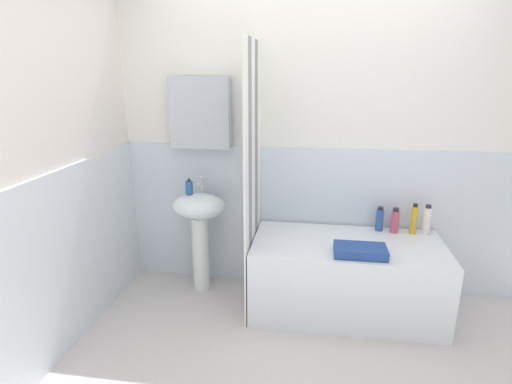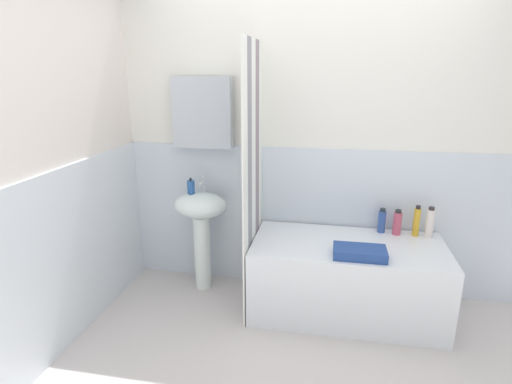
{
  "view_description": "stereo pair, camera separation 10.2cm",
  "coord_description": "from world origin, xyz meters",
  "px_view_note": "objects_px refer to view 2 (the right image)",
  "views": [
    {
      "loc": [
        0.05,
        -1.98,
        1.79
      ],
      "look_at": [
        -0.38,
        0.81,
        0.95
      ],
      "focal_mm": 28.57,
      "sensor_mm": 36.0,
      "label": 1
    },
    {
      "loc": [
        0.15,
        -1.97,
        1.79
      ],
      "look_at": [
        -0.38,
        0.81,
        0.95
      ],
      "focal_mm": 28.57,
      "sensor_mm": 36.0,
      "label": 2
    }
  ],
  "objects_px": {
    "body_wash_bottle": "(430,223)",
    "shampoo_bottle": "(397,223)",
    "sink": "(201,220)",
    "lotion_bottle": "(417,222)",
    "bathtub": "(346,278)",
    "soap_dispenser": "(191,187)",
    "towel_folded": "(360,252)",
    "conditioner_bottle": "(382,221)"
  },
  "relations": [
    {
      "from": "body_wash_bottle",
      "to": "shampoo_bottle",
      "type": "bearing_deg",
      "value": 179.22
    },
    {
      "from": "sink",
      "to": "lotion_bottle",
      "type": "relative_size",
      "value": 3.44
    },
    {
      "from": "bathtub",
      "to": "lotion_bottle",
      "type": "bearing_deg",
      "value": 26.3
    },
    {
      "from": "soap_dispenser",
      "to": "towel_folded",
      "type": "height_order",
      "value": "soap_dispenser"
    },
    {
      "from": "soap_dispenser",
      "to": "lotion_bottle",
      "type": "relative_size",
      "value": 0.53
    },
    {
      "from": "body_wash_bottle",
      "to": "conditioner_bottle",
      "type": "xyz_separation_m",
      "value": [
        -0.35,
        0.03,
        -0.02
      ]
    },
    {
      "from": "body_wash_bottle",
      "to": "shampoo_bottle",
      "type": "xyz_separation_m",
      "value": [
        -0.24,
        0.0,
        -0.02
      ]
    },
    {
      "from": "body_wash_bottle",
      "to": "shampoo_bottle",
      "type": "height_order",
      "value": "body_wash_bottle"
    },
    {
      "from": "soap_dispenser",
      "to": "body_wash_bottle",
      "type": "xyz_separation_m",
      "value": [
        1.86,
        0.1,
        -0.21
      ]
    },
    {
      "from": "sink",
      "to": "soap_dispenser",
      "type": "relative_size",
      "value": 6.46
    },
    {
      "from": "bathtub",
      "to": "sink",
      "type": "bearing_deg",
      "value": 172.36
    },
    {
      "from": "shampoo_bottle",
      "to": "lotion_bottle",
      "type": "bearing_deg",
      "value": -1.47
    },
    {
      "from": "sink",
      "to": "shampoo_bottle",
      "type": "distance_m",
      "value": 1.56
    },
    {
      "from": "sink",
      "to": "soap_dispenser",
      "type": "distance_m",
      "value": 0.29
    },
    {
      "from": "soap_dispenser",
      "to": "sink",
      "type": "bearing_deg",
      "value": 5.99
    },
    {
      "from": "body_wash_bottle",
      "to": "lotion_bottle",
      "type": "relative_size",
      "value": 0.98
    },
    {
      "from": "bathtub",
      "to": "lotion_bottle",
      "type": "xyz_separation_m",
      "value": [
        0.51,
        0.25,
        0.4
      ]
    },
    {
      "from": "body_wash_bottle",
      "to": "towel_folded",
      "type": "relative_size",
      "value": 0.67
    },
    {
      "from": "lotion_bottle",
      "to": "body_wash_bottle",
      "type": "bearing_deg",
      "value": 0.2
    },
    {
      "from": "sink",
      "to": "towel_folded",
      "type": "relative_size",
      "value": 2.36
    },
    {
      "from": "sink",
      "to": "shampoo_bottle",
      "type": "bearing_deg",
      "value": 3.49
    },
    {
      "from": "bathtub",
      "to": "towel_folded",
      "type": "xyz_separation_m",
      "value": [
        0.07,
        -0.21,
        0.32
      ]
    },
    {
      "from": "bathtub",
      "to": "body_wash_bottle",
      "type": "distance_m",
      "value": 0.76
    },
    {
      "from": "soap_dispenser",
      "to": "shampoo_bottle",
      "type": "xyz_separation_m",
      "value": [
        1.62,
        0.1,
        -0.23
      ]
    },
    {
      "from": "soap_dispenser",
      "to": "body_wash_bottle",
      "type": "height_order",
      "value": "soap_dispenser"
    },
    {
      "from": "bathtub",
      "to": "towel_folded",
      "type": "relative_size",
      "value": 3.95
    },
    {
      "from": "conditioner_bottle",
      "to": "soap_dispenser",
      "type": "bearing_deg",
      "value": -175.24
    },
    {
      "from": "shampoo_bottle",
      "to": "towel_folded",
      "type": "relative_size",
      "value": 0.56
    },
    {
      "from": "lotion_bottle",
      "to": "shampoo_bottle",
      "type": "distance_m",
      "value": 0.14
    },
    {
      "from": "sink",
      "to": "conditioner_bottle",
      "type": "bearing_deg",
      "value": 4.7
    },
    {
      "from": "sink",
      "to": "bathtub",
      "type": "relative_size",
      "value": 0.6
    },
    {
      "from": "lotion_bottle",
      "to": "conditioner_bottle",
      "type": "relative_size",
      "value": 1.24
    },
    {
      "from": "sink",
      "to": "bathtub",
      "type": "xyz_separation_m",
      "value": [
        1.19,
        -0.16,
        -0.33
      ]
    },
    {
      "from": "soap_dispenser",
      "to": "towel_folded",
      "type": "bearing_deg",
      "value": -15.38
    },
    {
      "from": "sink",
      "to": "body_wash_bottle",
      "type": "relative_size",
      "value": 3.5
    },
    {
      "from": "sink",
      "to": "body_wash_bottle",
      "type": "height_order",
      "value": "sink"
    },
    {
      "from": "body_wash_bottle",
      "to": "conditioner_bottle",
      "type": "relative_size",
      "value": 1.22
    },
    {
      "from": "shampoo_bottle",
      "to": "towel_folded",
      "type": "bearing_deg",
      "value": -122.91
    },
    {
      "from": "towel_folded",
      "to": "shampoo_bottle",
      "type": "bearing_deg",
      "value": 57.09
    },
    {
      "from": "soap_dispenser",
      "to": "towel_folded",
      "type": "distance_m",
      "value": 1.4
    },
    {
      "from": "shampoo_bottle",
      "to": "soap_dispenser",
      "type": "bearing_deg",
      "value": -176.4
    },
    {
      "from": "bathtub",
      "to": "towel_folded",
      "type": "distance_m",
      "value": 0.39
    }
  ]
}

